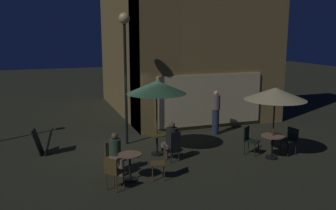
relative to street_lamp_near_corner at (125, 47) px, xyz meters
The scene contains 18 objects.
ground_plane 3.53m from the street_lamp_near_corner, 118.58° to the right, with size 60.00×60.00×0.00m, color #2C2D1F.
cafe_building 4.63m from the street_lamp_near_corner, 53.96° to the left, with size 6.60×8.74×8.59m.
street_lamp_near_corner is the anchor object (origin of this frame).
menu_sandwich_board 4.21m from the street_lamp_near_corner, behind, with size 0.72×0.66×0.83m.
cafe_table_0 3.38m from the street_lamp_near_corner, 65.94° to the right, with size 0.75×0.75×0.73m.
cafe_table_1 5.87m from the street_lamp_near_corner, 37.12° to the right, with size 0.74×0.74×0.76m.
cafe_table_2 4.48m from the street_lamp_near_corner, 101.64° to the right, with size 0.65×0.65×0.75m.
patio_umbrella_0 2.06m from the street_lamp_near_corner, 65.94° to the right, with size 1.93×1.93×2.47m.
patio_umbrella_1 5.27m from the street_lamp_near_corner, 37.12° to the right, with size 1.94×1.94×2.31m.
cafe_chair_0 3.83m from the street_lamp_near_corner, 67.63° to the right, with size 0.50×0.50×0.98m.
cafe_chair_1 6.38m from the street_lamp_near_corner, 31.03° to the right, with size 0.51×0.51×0.89m.
cafe_chair_2 5.23m from the street_lamp_near_corner, 34.47° to the right, with size 0.61×0.61×0.93m.
cafe_chair_3 4.03m from the street_lamp_near_corner, 111.21° to the right, with size 0.55×0.55×0.91m.
cafe_chair_4 4.98m from the street_lamp_near_corner, 108.13° to the right, with size 0.56×0.56×0.89m.
cafe_chair_5 4.57m from the street_lamp_near_corner, 87.41° to the right, with size 0.49×0.49×0.96m.
patron_seated_0 3.65m from the street_lamp_near_corner, 67.45° to the right, with size 0.47×0.55×1.26m.
patron_seated_1 4.01m from the street_lamp_near_corner, 109.15° to the right, with size 0.46×0.53×1.20m.
patron_standing_2 4.46m from the street_lamp_near_corner, ahead, with size 0.33×0.33×1.75m.
Camera 1 is at (-2.62, -12.19, 4.03)m, focal length 39.47 mm.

